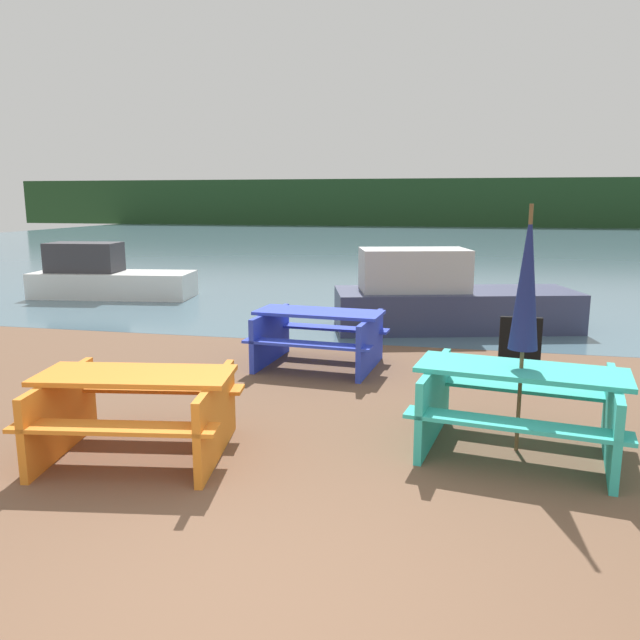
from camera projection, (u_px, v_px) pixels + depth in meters
ground_plane at (240, 621)px, 3.47m from camera, size 60.00×60.00×0.00m
water at (436, 242)px, 34.00m from camera, size 60.00×50.00×0.00m
far_treeline at (445, 203)px, 52.79m from camera, size 80.00×1.60×4.00m
picnic_table_orange at (137, 405)px, 5.66m from camera, size 1.92×1.63×0.77m
picnic_table_teal at (519, 401)px, 5.74m from camera, size 2.05×1.65×0.80m
picnic_table_blue at (319, 333)px, 8.70m from camera, size 1.86×1.52×0.78m
umbrella_navy at (527, 280)px, 5.53m from camera, size 0.26×0.26×2.27m
boat at (445, 300)px, 11.21m from camera, size 4.50×2.53×1.44m
boat_second at (106, 277)px, 14.85m from camera, size 3.89×1.71×1.30m
signboard at (520, 344)px, 8.45m from camera, size 0.55×0.08×0.75m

